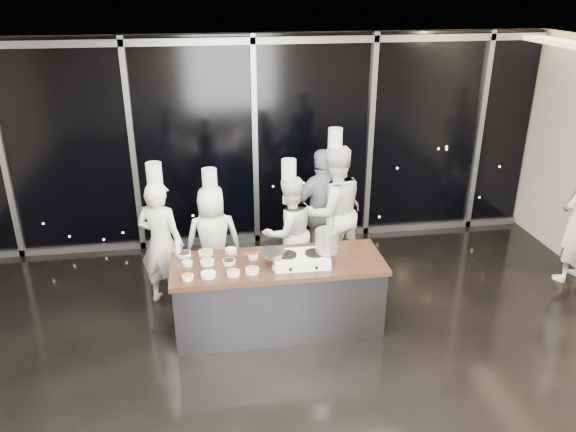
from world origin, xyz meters
name	(u,v)px	position (x,y,z in m)	size (l,w,h in m)	color
ground	(290,375)	(0.00, 0.00, 0.00)	(9.00, 9.00, 0.00)	black
room_shell	(309,176)	(0.18, 0.00, 2.25)	(9.02, 7.02, 3.21)	beige
window_wall	(255,144)	(0.00, 3.43, 1.60)	(8.90, 0.11, 3.20)	black
demo_counter	(278,295)	(0.00, 0.90, 0.45)	(2.46, 0.86, 0.90)	#3C3C41
stove	(301,259)	(0.25, 0.80, 0.96)	(0.64, 0.42, 0.14)	white
frying_pan	(272,252)	(-0.07, 0.82, 1.06)	(0.48, 0.28, 0.05)	slate
stock_pot	(327,241)	(0.55, 0.81, 1.17)	(0.26, 0.26, 0.26)	#AFAFB2
prep_bowls	(224,262)	(-0.62, 0.93, 0.93)	(1.21, 0.71, 0.05)	white
squeeze_bottle	(178,247)	(-1.14, 1.23, 1.02)	(0.07, 0.07, 0.25)	white
chef_far_left	(161,242)	(-1.37, 1.74, 0.85)	(0.72, 0.61, 1.89)	silver
chef_left	(213,239)	(-0.72, 1.92, 0.76)	(0.76, 0.52, 1.72)	silver
chef_center	(289,231)	(0.29, 1.93, 0.80)	(0.92, 0.82, 1.80)	silver
guest	(324,212)	(0.83, 2.28, 0.90)	(1.10, 0.57, 1.80)	#141C39
chef_right	(333,211)	(0.94, 2.17, 0.95)	(1.07, 0.93, 2.12)	silver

